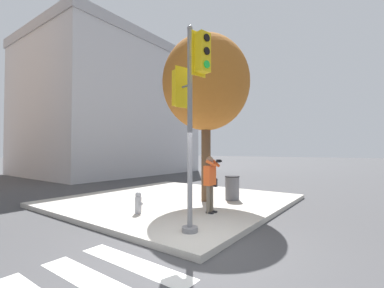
{
  "coord_description": "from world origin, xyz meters",
  "views": [
    {
      "loc": [
        -4.41,
        -3.16,
        2.08
      ],
      "look_at": [
        1.12,
        0.88,
        2.25
      ],
      "focal_mm": 24.0,
      "sensor_mm": 36.0,
      "label": 1
    }
  ],
  "objects_px": {
    "street_tree": "(206,83)",
    "trash_bin": "(232,188)",
    "traffic_signal_pole": "(190,98)",
    "person_photographer": "(210,179)",
    "fire_hydrant": "(138,203)"
  },
  "relations": [
    {
      "from": "person_photographer",
      "to": "street_tree",
      "type": "height_order",
      "value": "street_tree"
    },
    {
      "from": "street_tree",
      "to": "fire_hydrant",
      "type": "distance_m",
      "value": 5.1
    },
    {
      "from": "traffic_signal_pole",
      "to": "person_photographer",
      "type": "bearing_deg",
      "value": 17.88
    },
    {
      "from": "traffic_signal_pole",
      "to": "person_photographer",
      "type": "distance_m",
      "value": 2.91
    },
    {
      "from": "street_tree",
      "to": "fire_hydrant",
      "type": "bearing_deg",
      "value": 167.71
    },
    {
      "from": "fire_hydrant",
      "to": "trash_bin",
      "type": "relative_size",
      "value": 0.71
    },
    {
      "from": "trash_bin",
      "to": "traffic_signal_pole",
      "type": "bearing_deg",
      "value": -166.23
    },
    {
      "from": "traffic_signal_pole",
      "to": "trash_bin",
      "type": "height_order",
      "value": "traffic_signal_pole"
    },
    {
      "from": "person_photographer",
      "to": "trash_bin",
      "type": "xyz_separation_m",
      "value": [
        2.25,
        0.41,
        -0.58
      ]
    },
    {
      "from": "street_tree",
      "to": "trash_bin",
      "type": "xyz_separation_m",
      "value": [
        0.78,
        -0.71,
        -4.04
      ]
    },
    {
      "from": "person_photographer",
      "to": "street_tree",
      "type": "bearing_deg",
      "value": 37.26
    },
    {
      "from": "traffic_signal_pole",
      "to": "street_tree",
      "type": "distance_m",
      "value": 3.97
    },
    {
      "from": "traffic_signal_pole",
      "to": "fire_hydrant",
      "type": "xyz_separation_m",
      "value": [
        0.49,
        2.34,
        -2.87
      ]
    },
    {
      "from": "fire_hydrant",
      "to": "person_photographer",
      "type": "bearing_deg",
      "value": -51.49
    },
    {
      "from": "person_photographer",
      "to": "fire_hydrant",
      "type": "distance_m",
      "value": 2.33
    }
  ]
}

